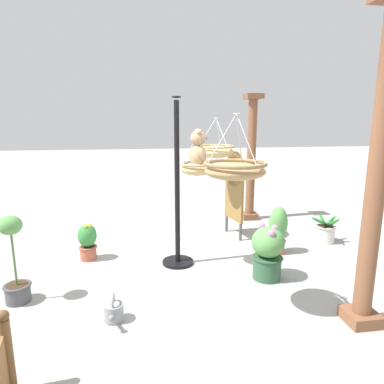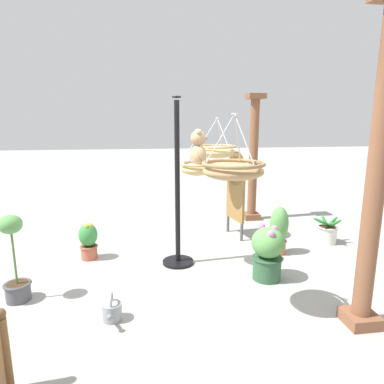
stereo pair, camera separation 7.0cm
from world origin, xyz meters
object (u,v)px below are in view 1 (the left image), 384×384
object	(u,v)px
potted_plant_flowering_red	(278,229)
greenhouse_pillar_left	(377,177)
display_sign_board	(234,187)
hanging_basket_right_low	(235,170)
potted_plant_small_succulent	(325,231)
hanging_basket_left_high	(216,151)
greenhouse_pillar_right	(251,161)
potted_plant_tall_leafy	(15,266)
watering_can	(114,312)
hanging_basket_with_teddy	(197,168)
teddy_bear	(199,151)
potted_plant_bushy_green	(88,241)
display_pole_central	(177,216)
potted_plant_fern_front	(268,251)

from	to	relation	value
potted_plant_flowering_red	greenhouse_pillar_left	bearing A→B (deg)	3.41
potted_plant_flowering_red	display_sign_board	world-z (taller)	display_sign_board
hanging_basket_right_low	potted_plant_small_succulent	bearing A→B (deg)	131.44
hanging_basket_left_high	hanging_basket_right_low	xyz separation A→B (m)	(2.32, -0.33, 0.03)
greenhouse_pillar_right	potted_plant_tall_leafy	xyz separation A→B (m)	(2.77, -3.61, -0.77)
greenhouse_pillar_right	display_sign_board	world-z (taller)	greenhouse_pillar_right
greenhouse_pillar_right	watering_can	bearing A→B (deg)	-37.22
hanging_basket_with_teddy	hanging_basket_left_high	size ratio (longest dim) A/B	0.80
hanging_basket_with_teddy	greenhouse_pillar_right	xyz separation A→B (m)	(-2.16, 1.47, -0.18)
teddy_bear	hanging_basket_left_high	bearing A→B (deg)	156.71
hanging_basket_with_teddy	potted_plant_bushy_green	bearing A→B (deg)	-107.82
greenhouse_pillar_right	potted_plant_flowering_red	world-z (taller)	greenhouse_pillar_right
potted_plant_bushy_green	display_pole_central	bearing A→B (deg)	75.04
hanging_basket_right_low	greenhouse_pillar_left	xyz separation A→B (m)	(0.32, 1.26, -0.05)
teddy_bear	potted_plant_fern_front	world-z (taller)	teddy_bear
teddy_bear	potted_plant_tall_leafy	size ratio (longest dim) A/B	0.51
display_sign_board	potted_plant_flowering_red	bearing A→B (deg)	27.42
hanging_basket_with_teddy	hanging_basket_right_low	xyz separation A→B (m)	(1.25, 0.15, 0.15)
hanging_basket_with_teddy	watering_can	distance (m)	2.03
potted_plant_flowering_red	hanging_basket_with_teddy	bearing A→B (deg)	-76.92
potted_plant_flowering_red	potted_plant_tall_leafy	bearing A→B (deg)	-75.15
potted_plant_small_succulent	display_sign_board	world-z (taller)	display_sign_board
display_pole_central	hanging_basket_right_low	distance (m)	1.68
potted_plant_fern_front	watering_can	distance (m)	2.02
potted_plant_tall_leafy	potted_plant_bushy_green	distance (m)	1.27
watering_can	potted_plant_bushy_green	bearing A→B (deg)	-163.89
hanging_basket_left_high	display_sign_board	size ratio (longest dim) A/B	0.43
potted_plant_flowering_red	watering_can	size ratio (longest dim) A/B	2.11
potted_plant_flowering_red	display_pole_central	bearing A→B (deg)	-84.40
teddy_bear	greenhouse_pillar_right	xyz separation A→B (m)	(-2.16, 1.44, -0.40)
teddy_bear	potted_plant_flowering_red	world-z (taller)	teddy_bear
hanging_basket_left_high	greenhouse_pillar_right	size ratio (longest dim) A/B	0.26
greenhouse_pillar_left	potted_plant_flowering_red	distance (m)	2.17
teddy_bear	potted_plant_small_succulent	distance (m)	2.74
potted_plant_flowering_red	potted_plant_bushy_green	distance (m)	2.84
potted_plant_fern_front	potted_plant_bushy_green	distance (m)	2.56
greenhouse_pillar_right	teddy_bear	bearing A→B (deg)	-33.76
greenhouse_pillar_right	potted_plant_fern_front	bearing A→B (deg)	-13.49
hanging_basket_with_teddy	potted_plant_flowering_red	bearing A→B (deg)	103.08
teddy_bear	potted_plant_fern_front	bearing A→B (deg)	58.87
watering_can	display_sign_board	bearing A→B (deg)	140.83
greenhouse_pillar_left	potted_plant_fern_front	world-z (taller)	greenhouse_pillar_left
potted_plant_bushy_green	watering_can	distance (m)	1.73
hanging_basket_left_high	greenhouse_pillar_left	xyz separation A→B (m)	(2.64, 0.92, -0.02)
potted_plant_tall_leafy	watering_can	xyz separation A→B (m)	(0.55, 1.09, -0.33)
hanging_basket_left_high	greenhouse_pillar_right	distance (m)	1.49
greenhouse_pillar_left	watering_can	bearing A→B (deg)	-99.32
hanging_basket_left_high	hanging_basket_right_low	bearing A→B (deg)	-8.16
display_sign_board	potted_plant_small_succulent	bearing A→B (deg)	69.33
teddy_bear	potted_plant_flowering_red	size ratio (longest dim) A/B	0.69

